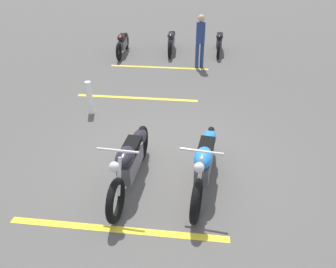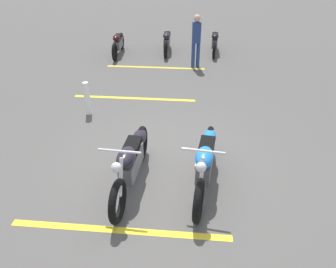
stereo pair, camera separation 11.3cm
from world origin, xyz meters
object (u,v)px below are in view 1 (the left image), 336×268
(motorcycle_row_far_left, at_px, (219,41))
(motorcycle_row_left, at_px, (171,41))
(bystander_near_row, at_px, (200,39))
(bollard_post, at_px, (90,98))
(motorcycle_dark_foreground, at_px, (131,160))
(motorcycle_row_center, at_px, (123,42))
(motorcycle_bright_foreground, at_px, (204,161))

(motorcycle_row_far_left, bearing_deg, motorcycle_row_left, -82.94)
(bystander_near_row, xyz_separation_m, bollard_post, (-3.36, 2.75, -0.52))
(motorcycle_dark_foreground, bearing_deg, motorcycle_row_center, -162.23)
(motorcycle_dark_foreground, height_order, motorcycle_row_far_left, motorcycle_dark_foreground)
(bystander_near_row, bearing_deg, motorcycle_row_left, 15.88)
(motorcycle_bright_foreground, bearing_deg, motorcycle_row_far_left, -176.34)
(bollard_post, bearing_deg, motorcycle_dark_foreground, -153.30)
(motorcycle_bright_foreground, relative_size, bollard_post, 2.77)
(motorcycle_row_center, bearing_deg, motorcycle_row_left, 101.79)
(motorcycle_row_far_left, height_order, motorcycle_row_center, motorcycle_row_center)
(motorcycle_dark_foreground, relative_size, motorcycle_row_far_left, 1.12)
(motorcycle_row_center, xyz_separation_m, bystander_near_row, (-1.39, -2.68, 0.50))
(motorcycle_row_far_left, distance_m, motorcycle_row_center, 3.50)
(motorcycle_row_left, height_order, motorcycle_row_center, motorcycle_row_left)
(motorcycle_dark_foreground, xyz_separation_m, motorcycle_row_left, (7.63, -0.52, -0.04))
(motorcycle_bright_foreground, height_order, motorcycle_row_far_left, motorcycle_bright_foreground)
(bystander_near_row, bearing_deg, motorcycle_bright_foreground, 164.56)
(motorcycle_bright_foreground, bearing_deg, bystander_near_row, -170.78)
(motorcycle_dark_foreground, relative_size, bystander_near_row, 1.35)
(motorcycle_row_left, bearing_deg, bystander_near_row, 32.15)
(motorcycle_row_far_left, xyz_separation_m, motorcycle_row_center, (-0.28, 3.49, 0.01))
(motorcycle_dark_foreground, height_order, bollard_post, motorcycle_dark_foreground)
(motorcycle_row_far_left, height_order, motorcycle_row_left, motorcycle_row_left)
(motorcycle_bright_foreground, bearing_deg, motorcycle_dark_foreground, -78.05)
(motorcycle_row_far_left, distance_m, bystander_near_row, 1.92)
(motorcycle_row_center, height_order, bystander_near_row, bystander_near_row)
(bystander_near_row, height_order, bollard_post, bystander_near_row)
(motorcycle_row_far_left, bearing_deg, motorcycle_dark_foreground, -8.83)
(motorcycle_bright_foreground, relative_size, motorcycle_dark_foreground, 0.99)
(motorcycle_row_center, xyz_separation_m, bollard_post, (-4.75, 0.07, -0.02))
(motorcycle_dark_foreground, distance_m, bollard_post, 2.89)
(motorcycle_row_left, xyz_separation_m, bystander_near_row, (-1.69, -0.94, 0.50))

